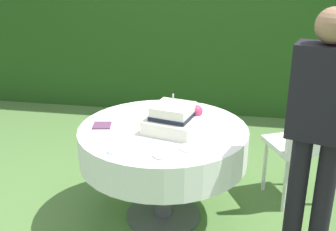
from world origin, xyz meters
TOP-DOWN VIEW (x-y plane):
  - ground_plane at (0.00, 0.00)m, footprint 20.00×20.00m
  - cake_table at (0.00, 0.00)m, footprint 1.18×1.18m
  - wedding_cake at (0.08, -0.03)m, footprint 0.40×0.40m
  - serving_plate_near at (-0.21, -0.42)m, footprint 0.11×0.11m
  - serving_plate_far at (0.08, -0.41)m, footprint 0.14×0.14m
  - serving_plate_left at (-0.06, 0.41)m, footprint 0.14×0.14m
  - serving_plate_right at (0.22, -0.30)m, footprint 0.12×0.12m
  - napkin_stack at (-0.43, -0.05)m, footprint 0.14×0.14m
  - garden_chair at (1.00, 0.37)m, footprint 0.53×0.53m
  - standing_person at (0.97, -0.28)m, footprint 0.40×0.30m

SIDE VIEW (x-z plane):
  - ground_plane at x=0.00m, z-range 0.00..0.00m
  - garden_chair at x=1.00m, z-range 0.10..0.99m
  - cake_table at x=0.00m, z-range 0.24..0.96m
  - napkin_stack at x=-0.43m, z-range 0.72..0.74m
  - serving_plate_near at x=-0.21m, z-range 0.72..0.74m
  - serving_plate_far at x=0.08m, z-range 0.72..0.74m
  - serving_plate_left at x=-0.06m, z-range 0.72..0.74m
  - serving_plate_right at x=0.22m, z-range 0.72..0.74m
  - wedding_cake at x=0.08m, z-range 0.68..0.94m
  - standing_person at x=0.97m, z-range 0.13..1.73m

